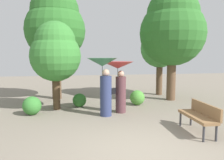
# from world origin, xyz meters

# --- Properties ---
(ground_plane) EXTENTS (40.00, 40.00, 0.00)m
(ground_plane) POSITION_xyz_m (0.00, 0.00, 0.00)
(ground_plane) COLOR gray
(person_left) EXTENTS (1.07, 1.07, 2.07)m
(person_left) POSITION_xyz_m (-0.38, 3.12, 1.41)
(person_left) COLOR navy
(person_left) RESTS_ON ground
(person_right) EXTENTS (1.17, 1.17, 1.93)m
(person_right) POSITION_xyz_m (0.24, 3.51, 1.39)
(person_right) COLOR #563338
(person_right) RESTS_ON ground
(park_bench) EXTENTS (0.55, 1.52, 0.83)m
(park_bench) POSITION_xyz_m (1.98, 0.85, 0.51)
(park_bench) COLOR #38383D
(park_bench) RESTS_ON ground
(tree_near_left) EXTENTS (1.98, 1.98, 3.49)m
(tree_near_left) POSITION_xyz_m (-2.10, 4.43, 2.30)
(tree_near_left) COLOR #4C3823
(tree_near_left) RESTS_ON ground
(tree_near_right) EXTENTS (2.08, 2.08, 4.04)m
(tree_near_right) POSITION_xyz_m (3.25, 6.98, 2.73)
(tree_near_right) COLOR brown
(tree_near_right) RESTS_ON ground
(tree_mid_left) EXTENTS (2.92, 2.92, 5.44)m
(tree_mid_left) POSITION_xyz_m (-2.22, 6.81, 3.64)
(tree_mid_left) COLOR brown
(tree_mid_left) RESTS_ON ground
(tree_mid_right) EXTENTS (3.08, 3.08, 5.29)m
(tree_mid_right) POSITION_xyz_m (3.24, 5.46, 3.46)
(tree_mid_right) COLOR brown
(tree_mid_right) RESTS_ON ground
(bush_path_left) EXTENTS (0.65, 0.65, 0.65)m
(bush_path_left) POSITION_xyz_m (1.31, 4.65, 0.32)
(bush_path_left) COLOR #4C9338
(bush_path_left) RESTS_ON ground
(bush_path_right) EXTENTS (0.57, 0.57, 0.57)m
(bush_path_right) POSITION_xyz_m (-1.19, 4.71, 0.29)
(bush_path_right) COLOR #2D6B28
(bush_path_right) RESTS_ON ground
(bush_behind_bench) EXTENTS (0.68, 0.68, 0.68)m
(bush_behind_bench) POSITION_xyz_m (-2.94, 3.73, 0.34)
(bush_behind_bench) COLOR #387F33
(bush_behind_bench) RESTS_ON ground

